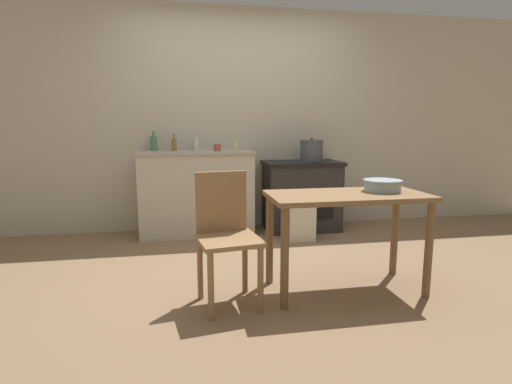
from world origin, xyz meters
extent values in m
plane|color=#896B4C|center=(0.00, 0.00, 0.00)|extent=(14.00, 14.00, 0.00)
cube|color=beige|center=(0.00, 1.58, 1.27)|extent=(8.00, 0.07, 2.55)
cube|color=beige|center=(-0.51, 1.30, 0.45)|extent=(1.23, 0.50, 0.91)
cube|color=#A9A08F|center=(-0.51, 1.30, 0.92)|extent=(1.26, 0.53, 0.03)
cube|color=#2D2B28|center=(0.70, 1.29, 0.38)|extent=(0.84, 0.53, 0.76)
cube|color=black|center=(0.70, 1.29, 0.78)|extent=(0.88, 0.57, 0.04)
cube|color=black|center=(0.70, 1.02, 0.34)|extent=(0.59, 0.01, 0.32)
cube|color=olive|center=(0.50, -0.49, 0.71)|extent=(1.14, 0.56, 0.03)
cylinder|color=brown|center=(-0.02, -0.72, 0.35)|extent=(0.06, 0.06, 0.69)
cylinder|color=brown|center=(1.03, -0.72, 0.35)|extent=(0.06, 0.06, 0.69)
cylinder|color=brown|center=(-0.02, -0.26, 0.35)|extent=(0.06, 0.06, 0.69)
cylinder|color=brown|center=(1.03, -0.26, 0.35)|extent=(0.06, 0.06, 0.69)
cube|color=#997047|center=(-0.37, -0.59, 0.46)|extent=(0.46, 0.46, 0.03)
cube|color=#997047|center=(-0.40, -0.41, 0.68)|extent=(0.36, 0.09, 0.42)
cylinder|color=#997047|center=(-0.51, -0.78, 0.22)|extent=(0.04, 0.04, 0.44)
cylinder|color=#997047|center=(-0.18, -0.73, 0.22)|extent=(0.04, 0.04, 0.44)
cylinder|color=#997047|center=(-0.56, -0.45, 0.22)|extent=(0.04, 0.04, 0.44)
cylinder|color=#997047|center=(-0.23, -0.40, 0.22)|extent=(0.04, 0.04, 0.44)
cube|color=beige|center=(0.56, 0.83, 0.19)|extent=(0.28, 0.20, 0.38)
cylinder|color=#4C4C51|center=(0.81, 1.26, 0.92)|extent=(0.26, 0.26, 0.23)
cylinder|color=#4C4C51|center=(0.81, 1.26, 1.04)|extent=(0.27, 0.27, 0.02)
sphere|color=black|center=(0.81, 1.26, 1.06)|extent=(0.02, 0.02, 0.02)
cylinder|color=#93A8B2|center=(0.79, -0.45, 0.77)|extent=(0.26, 0.26, 0.09)
cylinder|color=#8597A0|center=(0.79, -0.45, 0.81)|extent=(0.28, 0.28, 0.01)
cylinder|color=#517F5B|center=(-0.96, 1.45, 1.01)|extent=(0.08, 0.08, 0.16)
cylinder|color=#517F5B|center=(-0.96, 1.45, 1.12)|extent=(0.03, 0.03, 0.06)
cylinder|color=silver|center=(-0.50, 1.46, 1.00)|extent=(0.06, 0.06, 0.12)
cylinder|color=silver|center=(-0.50, 1.46, 1.08)|extent=(0.02, 0.02, 0.05)
cylinder|color=olive|center=(-0.74, 1.38, 1.00)|extent=(0.06, 0.06, 0.14)
cylinder|color=olive|center=(-0.74, 1.38, 1.10)|extent=(0.02, 0.02, 0.05)
cylinder|color=#B74C42|center=(-0.27, 1.26, 0.97)|extent=(0.08, 0.08, 0.08)
cylinder|color=beige|center=(-0.07, 1.27, 0.99)|extent=(0.09, 0.09, 0.10)
camera|label=1|loc=(-0.66, -3.15, 1.21)|focal=28.00mm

